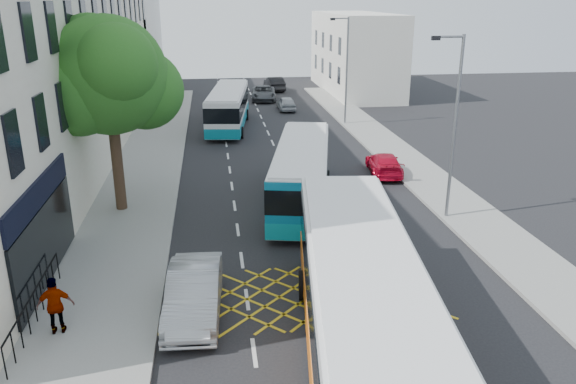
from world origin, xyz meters
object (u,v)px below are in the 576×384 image
object	(u,v)px
bus_far	(228,108)
distant_car_dark	(274,84)
pedestrian_far	(56,306)
bus_mid	(302,173)
red_hatchback	(384,164)
lamp_far	(346,65)
distant_car_silver	(286,103)
street_tree	(108,77)
lamp_near	(453,119)
bus_near	(360,303)
distant_car_grey	(264,93)
parked_car_silver	(194,293)

from	to	relation	value
bus_far	distant_car_dark	world-z (taller)	bus_far
pedestrian_far	bus_mid	bearing A→B (deg)	-136.20
red_hatchback	distant_car_dark	world-z (taller)	distant_car_dark
bus_mid	distant_car_dark	xyz separation A→B (m)	(2.62, 34.89, -0.82)
bus_mid	red_hatchback	distance (m)	6.91
lamp_far	distant_car_silver	size ratio (longest dim) A/B	2.22
street_tree	lamp_near	world-z (taller)	street_tree
distant_car_dark	distant_car_silver	bearing A→B (deg)	83.07
distant_car_silver	distant_car_dark	xyz separation A→B (m)	(0.20, 11.16, 0.12)
distant_car_silver	pedestrian_far	size ratio (longest dim) A/B	2.00
street_tree	bus_near	bearing A→B (deg)	-57.31
distant_car_grey	distant_car_dark	bearing A→B (deg)	78.11
bus_far	distant_car_silver	distance (m)	8.35
bus_mid	distant_car_grey	size ratio (longest dim) A/B	2.19
street_tree	red_hatchback	world-z (taller)	street_tree
lamp_near	parked_car_silver	xyz separation A→B (m)	(-11.10, -6.67, -3.85)
bus_far	distant_car_dark	bearing A→B (deg)	79.64
distant_car_silver	bus_far	bearing A→B (deg)	49.43
parked_car_silver	pedestrian_far	bearing A→B (deg)	-166.34
lamp_near	bus_near	bearing A→B (deg)	-123.92
bus_far	distant_car_silver	world-z (taller)	bus_far
lamp_far	pedestrian_far	bearing A→B (deg)	-118.83
distant_car_grey	bus_mid	bearing A→B (deg)	-87.34
distant_car_silver	red_hatchback	bearing A→B (deg)	98.02
parked_car_silver	red_hatchback	xyz separation A→B (m)	(10.40, 13.68, -0.16)
lamp_far	parked_car_silver	bearing A→B (deg)	-112.59
bus_near	bus_mid	size ratio (longest dim) A/B	1.17
bus_mid	pedestrian_far	distance (m)	13.60
street_tree	pedestrian_far	bearing A→B (deg)	-92.05
distant_car_dark	bus_far	bearing A→B (deg)	66.63
distant_car_dark	bus_mid	bearing A→B (deg)	79.81
lamp_near	distant_car_grey	size ratio (longest dim) A/B	1.62
bus_far	distant_car_dark	xyz separation A→B (m)	(5.52, 17.53, -0.84)
parked_car_silver	pedestrian_far	xyz separation A→B (m)	(-3.98, -0.72, 0.28)
street_tree	pedestrian_far	xyz separation A→B (m)	(-0.37, -10.36, -5.24)
street_tree	pedestrian_far	distance (m)	11.62
bus_far	red_hatchback	xyz separation A→B (m)	(8.32, -13.18, -0.96)
lamp_far	bus_far	xyz separation A→B (m)	(-9.02, 0.18, -3.05)
lamp_near	distant_car_silver	size ratio (longest dim) A/B	2.22
street_tree	distant_car_silver	world-z (taller)	street_tree
lamp_near	parked_car_silver	distance (m)	13.51
bus_mid	distant_car_grey	distance (m)	29.11
lamp_far	bus_far	bearing A→B (deg)	178.86
lamp_far	bus_near	distance (m)	30.58
street_tree	parked_car_silver	bearing A→B (deg)	-69.47
red_hatchback	parked_car_silver	bearing A→B (deg)	60.33
lamp_near	bus_mid	xyz separation A→B (m)	(-6.12, 2.82, -3.06)
lamp_near	pedestrian_far	distance (m)	17.17
bus_far	bus_mid	bearing A→B (deg)	-73.40
street_tree	lamp_far	world-z (taller)	street_tree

